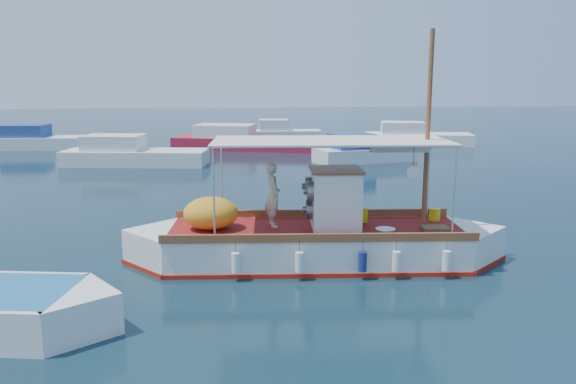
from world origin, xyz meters
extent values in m
plane|color=black|center=(0.00, 0.00, 0.00)|extent=(160.00, 160.00, 0.00)
cube|color=white|center=(0.03, -0.77, 0.34)|extent=(7.35, 2.93, 1.05)
cube|color=white|center=(-3.55, -0.50, 0.34)|extent=(2.39, 2.39, 1.05)
cube|color=white|center=(3.62, -1.04, 0.34)|extent=(2.39, 2.39, 1.05)
cube|color=#A31E0F|center=(0.03, -0.77, 0.02)|extent=(7.45, 3.02, 0.17)
cube|color=maroon|center=(0.03, -0.77, 0.84)|extent=(7.33, 2.74, 0.06)
cube|color=brown|center=(0.13, 0.43, 0.96)|extent=(7.27, 0.65, 0.19)
cube|color=brown|center=(-0.06, -1.98, 0.96)|extent=(7.27, 0.65, 0.19)
cube|color=white|center=(0.51, -0.81, 1.58)|extent=(1.24, 1.33, 1.44)
cube|color=brown|center=(0.51, -0.81, 2.33)|extent=(1.34, 1.43, 0.06)
cylinder|color=slate|center=(-0.13, -1.07, 1.87)|extent=(0.25, 0.49, 0.48)
cylinder|color=slate|center=(-0.09, -0.45, 1.87)|extent=(0.25, 0.49, 0.48)
cylinder|color=slate|center=(-0.11, -0.76, 1.34)|extent=(0.25, 0.49, 0.48)
cylinder|color=brown|center=(2.71, -0.97, 3.26)|extent=(0.12, 0.12, 4.79)
cylinder|color=brown|center=(1.95, -0.92, 2.88)|extent=(1.73, 0.21, 0.08)
cylinder|color=silver|center=(-2.28, 0.46, 1.94)|extent=(0.05, 0.05, 2.16)
cylinder|color=silver|center=(-2.43, -1.64, 1.94)|extent=(0.05, 0.05, 2.16)
cylinder|color=silver|center=(3.17, 0.05, 1.94)|extent=(0.05, 0.05, 2.16)
cylinder|color=silver|center=(3.01, -2.05, 1.94)|extent=(0.05, 0.05, 2.16)
cube|color=silver|center=(0.37, -0.80, 3.04)|extent=(5.81, 2.72, 0.04)
ellipsoid|color=orange|center=(-2.55, -0.58, 1.27)|extent=(1.42, 1.24, 0.81)
cube|color=gold|center=(1.32, -0.34, 1.05)|extent=(0.25, 0.19, 0.38)
cylinder|color=gold|center=(3.24, -0.34, 1.03)|extent=(0.31, 0.31, 0.33)
cube|color=brown|center=(2.87, -1.37, 0.92)|extent=(0.65, 0.48, 0.12)
cylinder|color=#B2B2B2|center=(1.62, -1.42, 0.92)|extent=(0.51, 0.51, 0.12)
cylinder|color=white|center=(2.06, -1.93, 2.42)|extent=(0.29, 0.05, 0.29)
cylinder|color=white|center=(-1.98, -1.96, 0.43)|extent=(0.21, 0.21, 0.46)
cylinder|color=navy|center=(0.89, -2.18, 0.43)|extent=(0.21, 0.21, 0.46)
cylinder|color=white|center=(2.80, -2.33, 0.43)|extent=(0.21, 0.21, 0.46)
imported|color=beige|center=(-1.01, -0.48, 1.67)|extent=(0.48, 0.64, 1.61)
cube|color=white|center=(-4.99, -4.29, 0.28)|extent=(1.96, 1.96, 1.00)
cube|color=silver|center=(-7.02, 16.46, 0.30)|extent=(7.84, 3.49, 1.00)
cube|color=silver|center=(-8.14, 16.63, 1.20)|extent=(3.29, 2.46, 0.80)
cube|color=#A81C31|center=(-0.92, 22.86, 0.30)|extent=(9.77, 5.20, 1.00)
cube|color=silver|center=(-2.28, 23.24, 1.20)|extent=(4.25, 3.29, 0.80)
cube|color=silver|center=(5.44, 16.21, 0.30)|extent=(5.84, 3.50, 1.00)
cube|color=navy|center=(4.65, 16.00, 1.20)|extent=(2.58, 2.36, 0.80)
cube|color=silver|center=(11.22, 24.08, 0.30)|extent=(7.72, 4.13, 1.00)
cube|color=silver|center=(10.15, 24.32, 1.20)|extent=(3.34, 2.79, 0.80)
cube|color=silver|center=(-14.33, 24.50, 0.30)|extent=(7.12, 2.75, 1.00)
cube|color=navy|center=(-15.37, 24.57, 1.20)|extent=(2.91, 2.13, 0.80)
cube|color=silver|center=(2.14, 27.64, 0.30)|extent=(5.43, 2.23, 1.00)
cube|color=silver|center=(1.34, 27.68, 1.20)|extent=(2.21, 1.79, 0.80)
camera|label=1|loc=(-2.10, -14.09, 4.47)|focal=35.00mm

